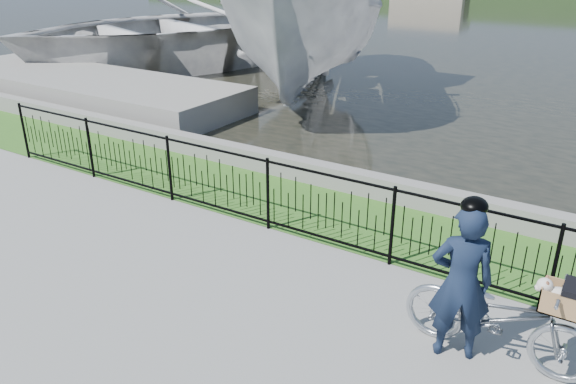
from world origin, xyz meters
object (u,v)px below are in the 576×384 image
Objects in this scene: boat_far at (176,31)px; cyclist at (461,281)px; dock at (84,88)px; boat_near at (311,15)px; bicycle_rig at (499,316)px.

cyclist is at bearing -37.86° from boat_far.
boat_near reaches higher than dock.
boat_near reaches higher than bicycle_rig.
boat_far is at bearing 104.49° from dock.
boat_far reaches higher than bicycle_rig.
dock is 0.70× the size of boat_far.
boat_near is at bearing -12.08° from boat_far.
dock is at bearing -141.97° from boat_near.
bicycle_rig is 11.95m from boat_near.
boat_near reaches higher than cyclist.
cyclist is at bearing -157.11° from bicycle_rig.
cyclist is at bearing -23.14° from dock.
bicycle_rig is 0.16× the size of boat_near.
bicycle_rig is at bearing -50.20° from boat_near.
boat_far reaches higher than dock.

